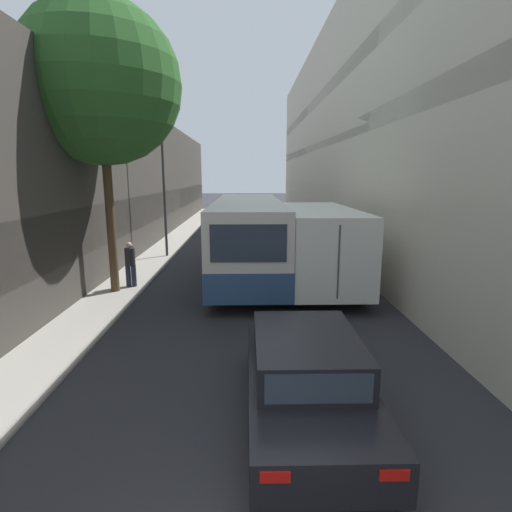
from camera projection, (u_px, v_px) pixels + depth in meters
ground_plane at (251, 267)px, 17.68m from camera, size 150.00×150.00×0.00m
sidewalk_left at (146, 266)px, 17.56m from camera, size 1.61×60.00×0.16m
building_left_shopfront at (97, 190)px, 16.87m from camera, size 2.40×60.00×7.45m
building_right_apartment at (384, 119)px, 16.55m from camera, size 2.40×60.00×12.63m
car_hatchback at (306, 377)px, 6.55m from camera, size 1.90×4.32×1.43m
bus at (248, 236)px, 15.96m from camera, size 2.58×10.38×3.01m
box_truck at (313, 241)px, 15.14m from camera, size 2.39×8.96×2.84m
panel_van at (229, 222)px, 25.32m from camera, size 1.84×4.34×1.88m
pedestrian at (130, 263)px, 13.85m from camera, size 0.37×0.35×1.57m
street_lamp at (162, 147)px, 18.36m from camera, size 0.36×0.80×7.45m
street_tree_left at (101, 84)px, 12.17m from camera, size 4.92×4.92×9.04m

